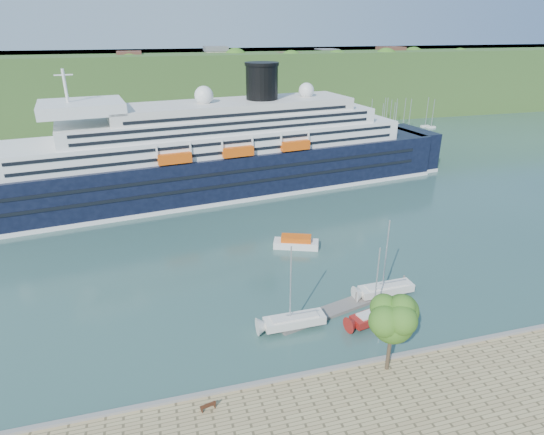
{
  "coord_description": "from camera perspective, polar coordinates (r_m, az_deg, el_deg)",
  "views": [
    {
      "loc": [
        -16.69,
        -33.38,
        33.01
      ],
      "look_at": [
        0.77,
        30.0,
        5.08
      ],
      "focal_mm": 30.0,
      "sensor_mm": 36.0,
      "label": 1
    }
  ],
  "objects": [
    {
      "name": "ground",
      "position": [
        49.83,
        8.81,
        -18.81
      ],
      "size": [
        400.0,
        400.0,
        0.0
      ],
      "primitive_type": "plane",
      "color": "#284744",
      "rests_on": "ground"
    },
    {
      "name": "cruise_ship",
      "position": [
        94.21,
        -8.29,
        10.59
      ],
      "size": [
        117.97,
        32.72,
        26.21
      ],
      "primitive_type": null,
      "rotation": [
        0.0,
        0.0,
        0.14
      ],
      "color": "black",
      "rests_on": "ground"
    },
    {
      "name": "park_bench",
      "position": [
        44.6,
        -8.07,
        -22.28
      ],
      "size": [
        1.56,
        0.91,
        0.94
      ],
      "primitive_type": null,
      "rotation": [
        0.0,
        0.0,
        0.23
      ],
      "color": "#4F2716",
      "rests_on": "promenade"
    },
    {
      "name": "sailboat_red",
      "position": [
        54.89,
        13.33,
        -8.55
      ],
      "size": [
        7.78,
        3.75,
        9.69
      ],
      "primitive_type": null,
      "rotation": [
        0.0,
        0.0,
        0.23
      ],
      "color": "maroon",
      "rests_on": "ground"
    },
    {
      "name": "sailboat_white_near",
      "position": [
        52.35,
        2.92,
        -9.13
      ],
      "size": [
        8.04,
        2.29,
        10.36
      ],
      "primitive_type": null,
      "rotation": [
        0.0,
        0.0,
        0.01
      ],
      "color": "silver",
      "rests_on": "ground"
    },
    {
      "name": "sailboat_white_far",
      "position": [
        60.17,
        14.5,
        -5.28
      ],
      "size": [
        8.17,
        2.51,
        10.47
      ],
      "primitive_type": null,
      "rotation": [
        0.0,
        0.0,
        0.03
      ],
      "color": "silver",
      "rests_on": "ground"
    },
    {
      "name": "promenade_tree",
      "position": [
        46.91,
        14.74,
        -13.61
      ],
      "size": [
        5.57,
        5.57,
        9.23
      ],
      "primitive_type": null,
      "color": "#37671B",
      "rests_on": "promenade"
    },
    {
      "name": "quay_coping",
      "position": [
        48.94,
        8.99,
        -17.95
      ],
      "size": [
        220.0,
        0.5,
        0.3
      ],
      "primitive_type": "cube",
      "color": "slate",
      "rests_on": "promenade"
    },
    {
      "name": "floating_pontoon",
      "position": [
        59.14,
        8.9,
        -10.99
      ],
      "size": [
        18.62,
        6.91,
        0.41
      ],
      "primitive_type": null,
      "rotation": [
        0.0,
        0.0,
        0.26
      ],
      "color": "slate",
      "rests_on": "ground"
    },
    {
      "name": "tender_launch",
      "position": [
        72.95,
        3.04,
        -3.05
      ],
      "size": [
        7.61,
        4.95,
        1.99
      ],
      "primitive_type": null,
      "rotation": [
        0.0,
        0.0,
        -0.38
      ],
      "color": "#DB4F0C",
      "rests_on": "ground"
    },
    {
      "name": "far_hillside",
      "position": [
        180.39,
        -10.39,
        15.98
      ],
      "size": [
        400.0,
        50.0,
        24.0
      ],
      "primitive_type": "cube",
      "color": "#2C4E1F",
      "rests_on": "ground"
    }
  ]
}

